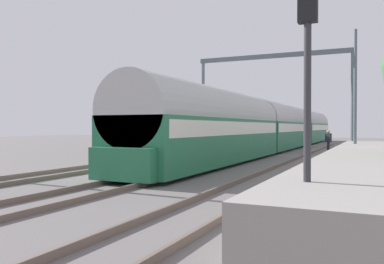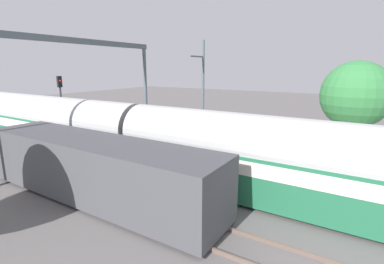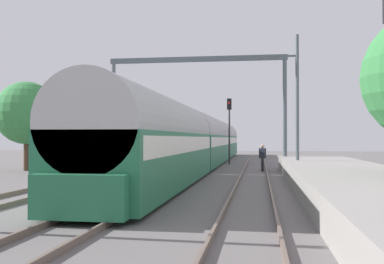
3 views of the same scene
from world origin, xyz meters
The scene contains 11 objects.
ground centered at (0.00, 0.00, 0.00)m, with size 120.00×120.00×0.00m, color #656060.
track_west centered at (0.00, 0.00, 0.08)m, with size 1.52×60.00×0.16m.
track_east centered at (4.06, 0.00, 0.08)m, with size 1.52×60.00×0.16m.
platform centered at (7.88, 2.00, 0.45)m, with size 4.40×28.00×0.90m.
passenger_train centered at (0.00, 18.37, 1.97)m, with size 2.93×49.20×3.82m.
freight_car centered at (-4.06, 9.21, 1.47)m, with size 2.80×13.00×2.70m.
person_crossing centered at (4.54, 12.94, 1.03)m, with size 0.46×0.39×1.73m.
railway_signal_far centered at (1.92, 20.34, 3.42)m, with size 0.36×0.30×5.37m.
catenary_gantry centered at (0.00, 14.84, 5.63)m, with size 12.52×0.28×7.86m.
catenary_pole_east_mid centered at (6.41, 9.51, 4.15)m, with size 1.90×0.20×8.00m.
tree_east_background centered at (10.10, -0.37, 4.21)m, with size 4.58×4.58×6.52m.
Camera 2 is at (-12.32, -1.20, 6.06)m, focal length 26.71 mm.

